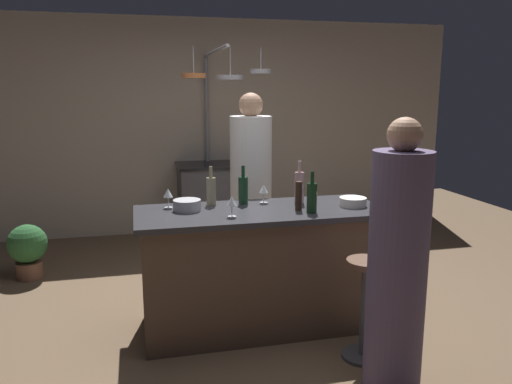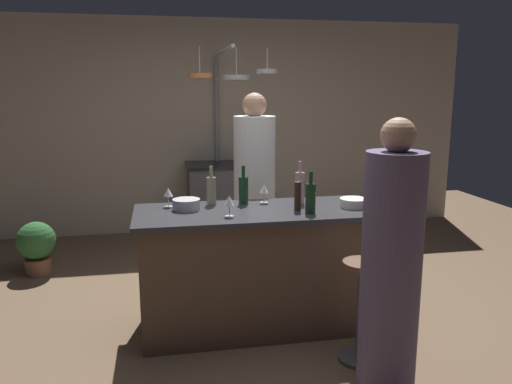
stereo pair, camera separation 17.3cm
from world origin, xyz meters
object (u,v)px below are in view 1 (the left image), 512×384
object	(u,v)px
wine_glass_by_chef	(168,194)
chef	(251,199)
wine_bottle_white	(211,190)
wine_bottle_red	(312,197)
wine_glass_near_right_guest	(232,202)
wine_glass_near_left_guest	(264,190)
stove_range	(211,200)
mixing_bowl_ceramic	(353,202)
wine_bottle_green	(243,189)
wine_bottle_rose	(299,187)
mixing_bowl_steel	(187,205)
guest_right	(397,268)
potted_plant	(28,248)
pepper_mill	(299,196)
bar_stool_right	(365,304)

from	to	relation	value
wine_glass_by_chef	chef	bearing A→B (deg)	38.85
wine_bottle_white	wine_glass_by_chef	xyz separation A→B (m)	(-0.32, -0.03, -0.01)
wine_bottle_red	chef	bearing A→B (deg)	102.04
wine_glass_near_right_guest	wine_glass_near_left_guest	size ratio (longest dim) A/B	1.00
stove_range	wine_glass_near_left_guest	size ratio (longest dim) A/B	6.10
wine_bottle_red	mixing_bowl_ceramic	distance (m)	0.39
wine_bottle_green	wine_glass_near_right_guest	size ratio (longest dim) A/B	2.01
stove_range	wine_bottle_rose	bearing A→B (deg)	-81.82
wine_bottle_green	mixing_bowl_ceramic	world-z (taller)	wine_bottle_green
mixing_bowl_steel	mixing_bowl_ceramic	bearing A→B (deg)	-6.88
guest_right	wine_glass_near_left_guest	distance (m)	1.29
stove_range	wine_glass_near_left_guest	world-z (taller)	wine_glass_near_left_guest
chef	wine_glass_by_chef	xyz separation A→B (m)	(-0.76, -0.61, 0.20)
guest_right	potted_plant	bearing A→B (deg)	135.42
pepper_mill	wine_glass_near_right_guest	size ratio (longest dim) A/B	1.44
bar_stool_right	wine_bottle_rose	distance (m)	1.02
pepper_mill	potted_plant	bearing A→B (deg)	144.40
stove_range	potted_plant	distance (m)	2.14
stove_range	wine_glass_near_right_guest	xyz separation A→B (m)	(-0.25, -2.62, 0.56)
wine_bottle_white	mixing_bowl_ceramic	xyz separation A→B (m)	(1.02, -0.29, -0.08)
wine_bottle_green	wine_glass_by_chef	distance (m)	0.56
wine_glass_near_right_guest	mixing_bowl_ceramic	bearing A→B (deg)	7.07
wine_bottle_white	wine_bottle_rose	xyz separation A→B (m)	(0.66, -0.11, 0.02)
potted_plant	wine_bottle_red	distance (m)	2.84
guest_right	mixing_bowl_ceramic	distance (m)	0.94
bar_stool_right	wine_bottle_red	size ratio (longest dim) A/B	2.31
wine_bottle_red	mixing_bowl_ceramic	world-z (taller)	wine_bottle_red
wine_bottle_green	potted_plant	bearing A→B (deg)	145.46
stove_range	pepper_mill	world-z (taller)	pepper_mill
pepper_mill	wine_bottle_white	size ratio (longest dim) A/B	0.72
wine_bottle_green	pepper_mill	bearing A→B (deg)	-40.72
wine_bottle_white	wine_bottle_rose	distance (m)	0.67
guest_right	wine_bottle_green	size ratio (longest dim) A/B	5.49
chef	mixing_bowl_ceramic	distance (m)	1.06
potted_plant	pepper_mill	size ratio (longest dim) A/B	2.48
bar_stool_right	mixing_bowl_steel	bearing A→B (deg)	146.28
mixing_bowl_steel	wine_glass_near_left_guest	bearing A→B (deg)	10.29
wine_bottle_red	wine_bottle_green	world-z (taller)	wine_bottle_red
stove_range	wine_glass_by_chef	world-z (taller)	wine_glass_by_chef
stove_range	wine_bottle_white	bearing A→B (deg)	-98.38
wine_bottle_white	mixing_bowl_ceramic	bearing A→B (deg)	-15.82
guest_right	wine_bottle_green	distance (m)	1.37
guest_right	wine_glass_near_left_guest	size ratio (longest dim) A/B	11.01
stove_range	mixing_bowl_steel	distance (m)	2.46
pepper_mill	wine_bottle_green	bearing A→B (deg)	139.28
wine_glass_by_chef	mixing_bowl_steel	size ratio (longest dim) A/B	0.73
potted_plant	wine_glass_near_right_guest	bearing A→B (deg)	-44.67
wine_bottle_red	bar_stool_right	bearing A→B (deg)	-63.87
bar_stool_right	wine_bottle_rose	bearing A→B (deg)	105.85
chef	mixing_bowl_steel	world-z (taller)	chef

